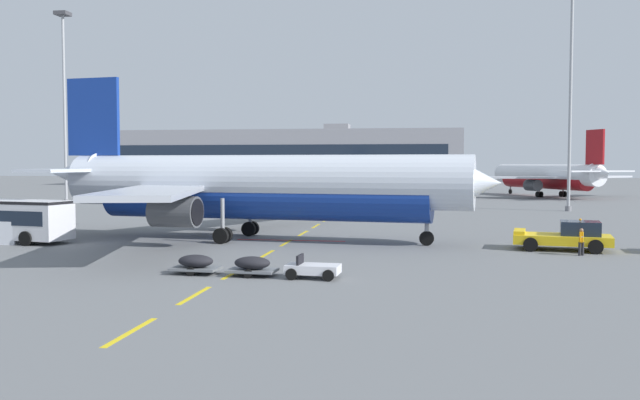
{
  "coord_description": "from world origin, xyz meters",
  "views": [
    {
      "loc": [
        27.7,
        -26.08,
        5.64
      ],
      "look_at": [
        19.26,
        27.73,
        2.64
      ],
      "focal_mm": 38.09,
      "sensor_mm": 36.0,
      "label": 1
    }
  ],
  "objects_px": {
    "airliner_foreground": "(255,186)",
    "ground_crew_worker": "(581,240)",
    "baggage_train": "(253,266)",
    "pushback_tug": "(566,236)",
    "airliner_mid_left": "(547,176)",
    "uld_cargo_container": "(9,232)",
    "apron_light_mast_near": "(64,86)",
    "apron_light_mast_far": "(571,73)"
  },
  "relations": [
    {
      "from": "ground_crew_worker",
      "to": "apron_light_mast_near",
      "type": "xyz_separation_m",
      "value": [
        -58.5,
        44.07,
        15.24
      ]
    },
    {
      "from": "airliner_mid_left",
      "to": "apron_light_mast_near",
      "type": "xyz_separation_m",
      "value": [
        -68.9,
        -29.69,
        12.76
      ]
    },
    {
      "from": "airliner_mid_left",
      "to": "ground_crew_worker",
      "type": "height_order",
      "value": "airliner_mid_left"
    },
    {
      "from": "ground_crew_worker",
      "to": "apron_light_mast_far",
      "type": "height_order",
      "value": "apron_light_mast_far"
    },
    {
      "from": "apron_light_mast_near",
      "to": "apron_light_mast_far",
      "type": "height_order",
      "value": "apron_light_mast_near"
    },
    {
      "from": "pushback_tug",
      "to": "uld_cargo_container",
      "type": "relative_size",
      "value": 3.77
    },
    {
      "from": "airliner_foreground",
      "to": "ground_crew_worker",
      "type": "xyz_separation_m",
      "value": [
        21.67,
        -5.1,
        -3.01
      ]
    },
    {
      "from": "apron_light_mast_near",
      "to": "airliner_foreground",
      "type": "bearing_deg",
      "value": -46.62
    },
    {
      "from": "uld_cargo_container",
      "to": "apron_light_mast_far",
      "type": "relative_size",
      "value": 0.07
    },
    {
      "from": "baggage_train",
      "to": "apron_light_mast_far",
      "type": "bearing_deg",
      "value": 63.46
    },
    {
      "from": "airliner_foreground",
      "to": "apron_light_mast_far",
      "type": "bearing_deg",
      "value": 50.12
    },
    {
      "from": "airliner_foreground",
      "to": "airliner_mid_left",
      "type": "distance_m",
      "value": 75.78
    },
    {
      "from": "pushback_tug",
      "to": "airliner_foreground",
      "type": "bearing_deg",
      "value": 173.02
    },
    {
      "from": "baggage_train",
      "to": "apron_light_mast_near",
      "type": "distance_m",
      "value": 69.71
    },
    {
      "from": "airliner_foreground",
      "to": "baggage_train",
      "type": "height_order",
      "value": "airliner_foreground"
    },
    {
      "from": "apron_light_mast_near",
      "to": "baggage_train",
      "type": "bearing_deg",
      "value": -53.22
    },
    {
      "from": "baggage_train",
      "to": "ground_crew_worker",
      "type": "bearing_deg",
      "value": 30.1
    },
    {
      "from": "airliner_mid_left",
      "to": "ground_crew_worker",
      "type": "xyz_separation_m",
      "value": [
        -10.4,
        -73.76,
        -2.48
      ]
    },
    {
      "from": "pushback_tug",
      "to": "uld_cargo_container",
      "type": "distance_m",
      "value": 37.66
    },
    {
      "from": "apron_light_mast_near",
      "to": "pushback_tug",
      "type": "bearing_deg",
      "value": -35.59
    },
    {
      "from": "airliner_foreground",
      "to": "ground_crew_worker",
      "type": "height_order",
      "value": "airliner_foreground"
    },
    {
      "from": "airliner_foreground",
      "to": "airliner_mid_left",
      "type": "height_order",
      "value": "airliner_foreground"
    },
    {
      "from": "baggage_train",
      "to": "apron_light_mast_far",
      "type": "distance_m",
      "value": 57.77
    },
    {
      "from": "ground_crew_worker",
      "to": "uld_cargo_container",
      "type": "height_order",
      "value": "ground_crew_worker"
    },
    {
      "from": "pushback_tug",
      "to": "airliner_mid_left",
      "type": "height_order",
      "value": "airliner_mid_left"
    },
    {
      "from": "airliner_mid_left",
      "to": "apron_light_mast_far",
      "type": "distance_m",
      "value": 36.67
    },
    {
      "from": "airliner_mid_left",
      "to": "uld_cargo_container",
      "type": "bearing_deg",
      "value": -123.32
    },
    {
      "from": "ground_crew_worker",
      "to": "uld_cargo_container",
      "type": "distance_m",
      "value": 37.99
    },
    {
      "from": "baggage_train",
      "to": "airliner_foreground",
      "type": "bearing_deg",
      "value": 103.98
    },
    {
      "from": "uld_cargo_container",
      "to": "apron_light_mast_far",
      "type": "distance_m",
      "value": 61.68
    },
    {
      "from": "pushback_tug",
      "to": "ground_crew_worker",
      "type": "distance_m",
      "value": 2.53
    },
    {
      "from": "airliner_foreground",
      "to": "uld_cargo_container",
      "type": "distance_m",
      "value": 17.35
    },
    {
      "from": "pushback_tug",
      "to": "apron_light_mast_far",
      "type": "height_order",
      "value": "apron_light_mast_far"
    },
    {
      "from": "pushback_tug",
      "to": "airliner_mid_left",
      "type": "relative_size",
      "value": 0.22
    },
    {
      "from": "pushback_tug",
      "to": "ground_crew_worker",
      "type": "xyz_separation_m",
      "value": [
        0.41,
        -2.49,
        0.04
      ]
    },
    {
      "from": "baggage_train",
      "to": "pushback_tug",
      "type": "bearing_deg",
      "value": 36.37
    },
    {
      "from": "airliner_foreground",
      "to": "baggage_train",
      "type": "xyz_separation_m",
      "value": [
        3.84,
        -15.43,
        -3.42
      ]
    },
    {
      "from": "pushback_tug",
      "to": "ground_crew_worker",
      "type": "relative_size",
      "value": 3.83
    },
    {
      "from": "airliner_mid_left",
      "to": "airliner_foreground",
      "type": "bearing_deg",
      "value": -115.03
    },
    {
      "from": "pushback_tug",
      "to": "baggage_train",
      "type": "height_order",
      "value": "pushback_tug"
    },
    {
      "from": "airliner_mid_left",
      "to": "apron_light_mast_far",
      "type": "bearing_deg",
      "value": -95.58
    },
    {
      "from": "airliner_foreground",
      "to": "apron_light_mast_far",
      "type": "height_order",
      "value": "apron_light_mast_far"
    }
  ]
}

